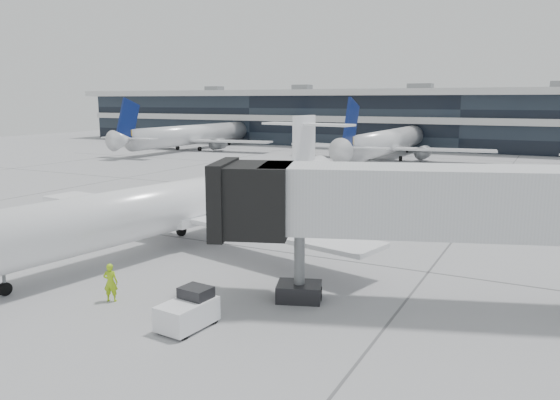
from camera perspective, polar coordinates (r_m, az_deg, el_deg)
The scene contains 10 objects.
ground at distance 34.03m, azimuth -1.53°, elevation -5.20°, with size 220.00×220.00×0.00m, color gray.
terminal at distance 111.95m, azimuth 19.15°, elevation 7.72°, with size 170.00×22.00×10.00m, color black.
bg_jet_left at distance 103.85m, azimuth -8.88°, elevation 5.23°, with size 32.00×40.00×9.60m, color silver, non-canonical shape.
bg_jet_center at distance 87.53m, azimuth 11.22°, elevation 4.21°, with size 32.00×40.00×9.60m, color silver, non-canonical shape.
regional_jet at distance 35.36m, azimuth -9.97°, elevation -0.26°, with size 27.39×34.17×7.91m.
jet_bridge at distance 24.94m, azimuth 19.20°, elevation -0.32°, with size 19.85×9.97×6.54m.
ramp_worker at distance 26.49m, azimuth -17.29°, elevation -8.22°, with size 0.66×0.43×1.81m, color #A3DA17.
baggage_tug at distance 22.95m, azimuth -9.53°, elevation -11.35°, with size 1.69×2.60×1.57m.
traffic_cone at distance 42.29m, azimuth -0.59°, elevation -1.68°, with size 0.47×0.47×0.62m.
far_tug at distance 64.99m, azimuth -1.78°, elevation 2.82°, with size 1.63×2.22×1.27m.
Camera 1 is at (15.71, -28.76, 9.16)m, focal length 35.00 mm.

